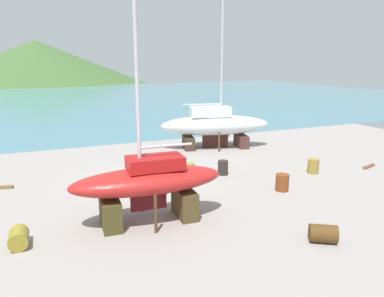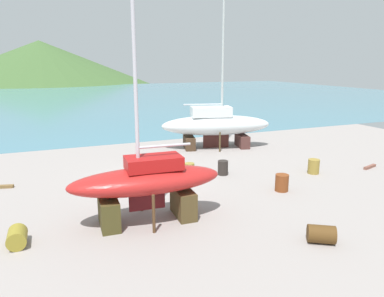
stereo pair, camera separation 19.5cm
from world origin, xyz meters
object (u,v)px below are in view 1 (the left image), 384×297
(sailboat_mid_port, at_px, (215,125))
(barrel_blue_faded, at_px, (190,170))
(worker, at_px, (239,125))
(barrel_by_slipway, at_px, (223,168))
(sailboat_large_starboard, at_px, (149,183))
(barrel_tar_black, at_px, (282,182))
(barrel_rust_near, at_px, (313,166))
(barrel_tipped_center, at_px, (19,238))
(barrel_ochre, at_px, (323,234))

(sailboat_mid_port, distance_m, barrel_blue_faded, 7.40)
(worker, relative_size, barrel_blue_faded, 2.27)
(barrel_by_slipway, height_order, barrel_blue_faded, barrel_by_slipway)
(sailboat_large_starboard, xyz_separation_m, barrel_tar_black, (7.14, 0.87, -1.22))
(sailboat_mid_port, relative_size, barrel_by_slipway, 14.30)
(barrel_blue_faded, bearing_deg, worker, 46.94)
(barrel_tar_black, xyz_separation_m, barrel_rust_near, (3.47, 1.73, -0.00))
(worker, distance_m, barrel_rust_near, 11.56)
(barrel_by_slipway, relative_size, barrel_tipped_center, 0.89)
(sailboat_large_starboard, distance_m, barrel_by_slipway, 7.27)
(barrel_rust_near, relative_size, barrel_ochre, 0.88)
(barrel_by_slipway, relative_size, barrel_blue_faded, 1.10)
(barrel_tipped_center, bearing_deg, barrel_by_slipway, 23.95)
(worker, bearing_deg, barrel_ochre, -84.70)
(sailboat_mid_port, xyz_separation_m, barrel_by_slipway, (-2.59, -6.24, -1.34))
(worker, xyz_separation_m, barrel_blue_faded, (-8.54, -9.14, -0.51))
(barrel_blue_faded, bearing_deg, barrel_tar_black, -50.25)
(barrel_tar_black, height_order, barrel_ochre, barrel_tar_black)
(worker, distance_m, barrel_ochre, 19.52)
(worker, bearing_deg, sailboat_large_starboard, -104.54)
(sailboat_mid_port, xyz_separation_m, worker, (4.09, 3.39, -0.87))
(sailboat_large_starboard, relative_size, barrel_rust_near, 12.44)
(barrel_ochre, bearing_deg, barrel_by_slipway, 86.81)
(sailboat_mid_port, height_order, barrel_ochre, sailboat_mid_port)
(barrel_ochre, bearing_deg, sailboat_mid_port, 78.25)
(sailboat_large_starboard, bearing_deg, barrel_blue_faded, -124.92)
(sailboat_mid_port, distance_m, barrel_rust_near, 8.47)
(worker, xyz_separation_m, barrel_rust_near, (-1.74, -11.42, -0.46))
(sailboat_mid_port, distance_m, barrel_tipped_center, 17.04)
(barrel_tipped_center, height_order, barrel_tar_black, barrel_tar_black)
(sailboat_mid_port, height_order, worker, sailboat_mid_port)
(barrel_by_slipway, distance_m, barrel_tipped_center, 11.43)
(sailboat_mid_port, bearing_deg, barrel_rust_near, -59.62)
(barrel_blue_faded, bearing_deg, sailboat_mid_port, 52.24)
(barrel_tipped_center, relative_size, barrel_ochre, 0.98)
(sailboat_large_starboard, xyz_separation_m, worker, (12.34, 14.02, -0.76))
(worker, height_order, barrel_ochre, worker)
(sailboat_large_starboard, xyz_separation_m, barrel_ochre, (5.18, -4.13, -1.31))
(barrel_by_slipway, distance_m, barrel_tar_black, 3.82)
(sailboat_large_starboard, bearing_deg, barrel_ochre, 144.42)
(sailboat_mid_port, xyz_separation_m, barrel_ochre, (-3.07, -14.76, -1.43))
(barrel_tipped_center, xyz_separation_m, barrel_blue_faded, (8.59, 5.13, 0.05))
(barrel_by_slipway, bearing_deg, barrel_blue_faded, 165.23)
(barrel_blue_faded, bearing_deg, barrel_tipped_center, -149.15)
(sailboat_large_starboard, xyz_separation_m, barrel_rust_near, (10.60, 2.60, -1.22))
(sailboat_large_starboard, relative_size, barrel_tar_black, 12.34)
(sailboat_mid_port, relative_size, barrel_blue_faded, 15.68)
(sailboat_large_starboard, relative_size, barrel_tipped_center, 11.22)
(barrel_rust_near, bearing_deg, sailboat_large_starboard, -166.22)
(sailboat_mid_port, distance_m, sailboat_large_starboard, 13.46)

